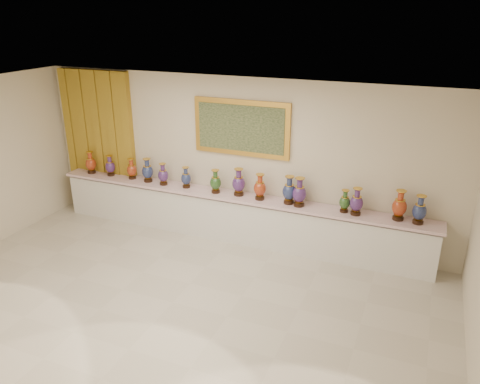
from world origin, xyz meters
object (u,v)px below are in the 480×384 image
object	(u,v)px
vase_1	(110,167)
vase_0	(91,164)
vase_2	(132,170)
counter	(233,217)

from	to	relation	value
vase_1	vase_0	bearing A→B (deg)	-175.68
vase_0	vase_1	world-z (taller)	vase_0
vase_1	vase_2	bearing A→B (deg)	0.54
vase_0	vase_2	size ratio (longest dim) A/B	1.11
counter	vase_2	world-z (taller)	vase_2
vase_1	vase_2	world-z (taller)	vase_1
vase_2	counter	bearing A→B (deg)	-0.51
vase_0	counter	bearing A→B (deg)	0.36
vase_2	vase_0	bearing A→B (deg)	-177.68
counter	vase_2	bearing A→B (deg)	179.49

